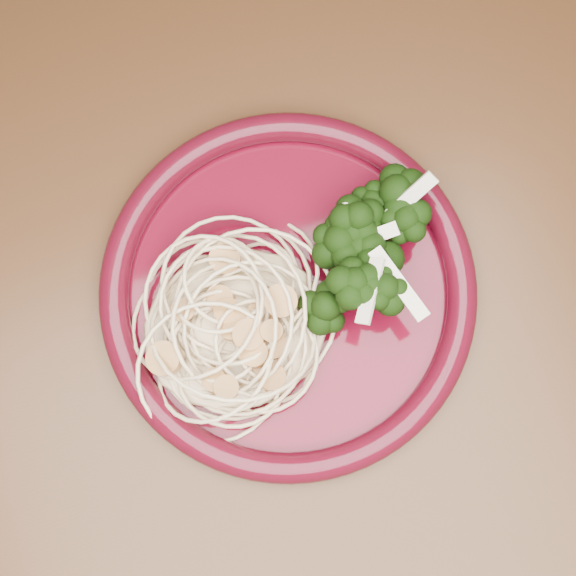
% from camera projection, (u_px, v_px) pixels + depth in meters
% --- Properties ---
extents(dining_table, '(1.20, 0.80, 0.75)m').
position_uv_depth(dining_table, '(197.00, 351.00, 0.72)').
color(dining_table, '#472814').
rests_on(dining_table, ground).
extents(dinner_plate, '(0.37, 0.37, 0.02)m').
position_uv_depth(dinner_plate, '(288.00, 290.00, 0.62)').
color(dinner_plate, '#490513').
rests_on(dinner_plate, dining_table).
extents(spaghetti_pile, '(0.18, 0.16, 0.03)m').
position_uv_depth(spaghetti_pile, '(235.00, 326.00, 0.61)').
color(spaghetti_pile, beige).
rests_on(spaghetti_pile, dinner_plate).
extents(scallop_cluster, '(0.16, 0.16, 0.04)m').
position_uv_depth(scallop_cluster, '(231.00, 317.00, 0.57)').
color(scallop_cluster, '#BD8542').
rests_on(scallop_cluster, spaghetti_pile).
extents(broccoli_pile, '(0.14, 0.18, 0.06)m').
position_uv_depth(broccoli_pile, '(353.00, 237.00, 0.61)').
color(broccoli_pile, black).
rests_on(broccoli_pile, dinner_plate).
extents(onion_garnish, '(0.10, 0.12, 0.06)m').
position_uv_depth(onion_garnish, '(357.00, 224.00, 0.58)').
color(onion_garnish, beige).
rests_on(onion_garnish, broccoli_pile).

